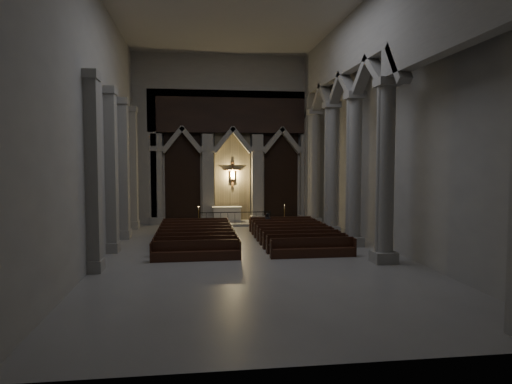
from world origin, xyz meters
The scene contains 11 objects.
room centered at (0.00, 0.00, 7.60)m, with size 24.00×24.10×12.00m.
sanctuary_wall centered at (0.00, 11.54, 6.62)m, with size 14.00×0.77×12.00m.
right_arcade centered at (5.50, 1.33, 7.83)m, with size 1.00×24.00×12.00m.
left_pilasters centered at (-6.75, 3.50, 3.91)m, with size 0.60×13.00×8.03m.
sanctuary_step centered at (0.00, 10.60, 0.07)m, with size 8.50×2.60×0.15m, color gray.
altar centered at (-0.47, 10.98, 0.69)m, with size 2.10×0.84×1.06m.
altar_rail centered at (0.00, 9.82, 0.65)m, with size 5.01×0.09×0.98m.
candle_stand_left centered at (-2.49, 9.59, 0.39)m, with size 0.24×0.24×1.42m.
candle_stand_right centered at (3.35, 9.17, 0.40)m, with size 0.25×0.25×1.48m.
pews centered at (0.00, 3.01, 0.29)m, with size 9.44×8.47×0.90m.
worshipper centered at (1.76, 6.35, 0.63)m, with size 0.46×0.30×1.26m, color black.
Camera 1 is at (-2.72, -21.43, 4.47)m, focal length 32.00 mm.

